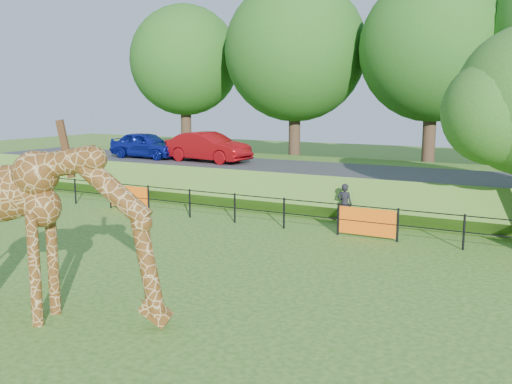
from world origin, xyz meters
TOP-DOWN VIEW (x-y plane):
  - ground at (0.00, 0.00)m, footprint 90.00×90.00m
  - giraffe at (-0.60, -1.79)m, footprint 5.17×2.40m
  - perimeter_fence at (0.00, 8.00)m, footprint 28.07×0.10m
  - embankment at (0.00, 15.50)m, footprint 40.00×9.00m
  - road at (0.00, 14.00)m, footprint 40.00×5.00m
  - car_blue at (-10.80, 13.83)m, footprint 4.08×1.75m
  - car_red at (-6.94, 13.84)m, footprint 4.55×1.99m
  - visitor at (1.63, 9.66)m, footprint 0.55×0.36m
  - bg_tree_line at (1.89, 22.00)m, footprint 37.30×8.80m

SIDE VIEW (x-z plane):
  - ground at x=0.00m, z-range 0.00..0.00m
  - perimeter_fence at x=0.00m, z-range 0.00..1.10m
  - embankment at x=0.00m, z-range 0.00..1.30m
  - visitor at x=1.63m, z-range 0.00..1.50m
  - road at x=0.00m, z-range 1.30..1.42m
  - giraffe at x=-0.60m, z-range 0.00..3.66m
  - car_blue at x=-10.80m, z-range 1.42..2.79m
  - car_red at x=-6.94m, z-range 1.42..2.88m
  - bg_tree_line at x=1.89m, z-range 1.28..13.10m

